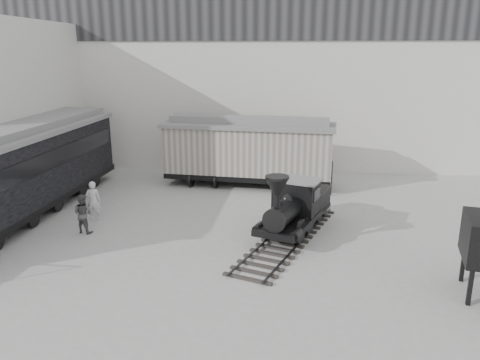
# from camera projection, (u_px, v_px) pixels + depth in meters

# --- Properties ---
(ground) EXTENTS (90.00, 90.00, 0.00)m
(ground) POSITION_uv_depth(u_px,v_px,m) (232.00, 266.00, 16.75)
(ground) COLOR #9E9E9B
(north_wall) EXTENTS (34.00, 2.51, 11.00)m
(north_wall) POSITION_uv_depth(u_px,v_px,m) (256.00, 81.00, 29.64)
(north_wall) COLOR silver
(north_wall) RESTS_ON ground
(locomotive) EXTENTS (4.59, 8.36, 2.92)m
(locomotive) POSITION_uv_depth(u_px,v_px,m) (293.00, 210.00, 19.38)
(locomotive) COLOR black
(locomotive) RESTS_ON ground
(boxcar) EXTENTS (9.85, 4.00, 3.93)m
(boxcar) POSITION_uv_depth(u_px,v_px,m) (248.00, 150.00, 26.33)
(boxcar) COLOR black
(boxcar) RESTS_ON ground
(passenger_coach) EXTENTS (3.77, 14.86, 3.95)m
(passenger_coach) POSITION_uv_depth(u_px,v_px,m) (24.00, 169.00, 21.54)
(passenger_coach) COLOR black
(passenger_coach) RESTS_ON ground
(visitor_a) EXTENTS (0.70, 0.50, 1.80)m
(visitor_a) POSITION_uv_depth(u_px,v_px,m) (93.00, 201.00, 21.13)
(visitor_a) COLOR silver
(visitor_a) RESTS_ON ground
(visitor_b) EXTENTS (0.95, 0.82, 1.68)m
(visitor_b) POSITION_uv_depth(u_px,v_px,m) (83.00, 214.00, 19.63)
(visitor_b) COLOR #4E4D50
(visitor_b) RESTS_ON ground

